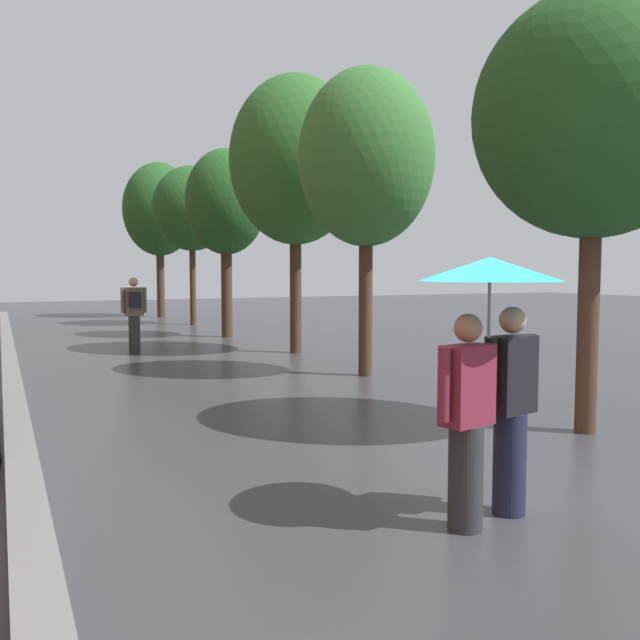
{
  "coord_description": "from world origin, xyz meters",
  "views": [
    {
      "loc": [
        -3.35,
        -4.34,
        1.93
      ],
      "look_at": [
        -0.0,
        2.65,
        1.35
      ],
      "focal_mm": 37.73,
      "sensor_mm": 36.0,
      "label": 1
    }
  ],
  "objects_px": {
    "street_tree_1": "(366,159)",
    "street_tree_0": "(594,116)",
    "couple_under_umbrella": "(490,349)",
    "street_tree_3": "(226,203)",
    "street_tree_4": "(192,209)",
    "street_tree_2": "(295,161)",
    "street_tree_5": "(159,210)",
    "pedestrian_walking_midground": "(134,313)"
  },
  "relations": [
    {
      "from": "street_tree_1",
      "to": "street_tree_0",
      "type": "bearing_deg",
      "value": -87.12
    },
    {
      "from": "street_tree_0",
      "to": "couple_under_umbrella",
      "type": "height_order",
      "value": "street_tree_0"
    },
    {
      "from": "street_tree_3",
      "to": "street_tree_4",
      "type": "xyz_separation_m",
      "value": [
        0.25,
        4.66,
        0.23
      ]
    },
    {
      "from": "street_tree_2",
      "to": "street_tree_4",
      "type": "bearing_deg",
      "value": 90.39
    },
    {
      "from": "street_tree_3",
      "to": "street_tree_4",
      "type": "bearing_deg",
      "value": 86.99
    },
    {
      "from": "street_tree_2",
      "to": "street_tree_4",
      "type": "xyz_separation_m",
      "value": [
        -0.06,
        8.94,
        -0.36
      ]
    },
    {
      "from": "couple_under_umbrella",
      "to": "street_tree_4",
      "type": "bearing_deg",
      "value": 81.65
    },
    {
      "from": "street_tree_1",
      "to": "street_tree_5",
      "type": "relative_size",
      "value": 0.88
    },
    {
      "from": "street_tree_1",
      "to": "street_tree_4",
      "type": "height_order",
      "value": "street_tree_4"
    },
    {
      "from": "street_tree_0",
      "to": "street_tree_1",
      "type": "relative_size",
      "value": 0.93
    },
    {
      "from": "street_tree_2",
      "to": "street_tree_5",
      "type": "xyz_separation_m",
      "value": [
        -0.22,
        13.4,
        -0.04
      ]
    },
    {
      "from": "street_tree_3",
      "to": "pedestrian_walking_midground",
      "type": "height_order",
      "value": "street_tree_3"
    },
    {
      "from": "street_tree_5",
      "to": "pedestrian_walking_midground",
      "type": "height_order",
      "value": "street_tree_5"
    },
    {
      "from": "street_tree_0",
      "to": "couple_under_umbrella",
      "type": "bearing_deg",
      "value": -149.04
    },
    {
      "from": "street_tree_0",
      "to": "street_tree_2",
      "type": "xyz_separation_m",
      "value": [
        -0.02,
        8.58,
        0.72
      ]
    },
    {
      "from": "street_tree_3",
      "to": "street_tree_0",
      "type": "bearing_deg",
      "value": -88.53
    },
    {
      "from": "street_tree_4",
      "to": "couple_under_umbrella",
      "type": "distance_m",
      "value": 19.66
    },
    {
      "from": "street_tree_1",
      "to": "street_tree_2",
      "type": "height_order",
      "value": "street_tree_2"
    },
    {
      "from": "pedestrian_walking_midground",
      "to": "street_tree_2",
      "type": "bearing_deg",
      "value": -23.68
    },
    {
      "from": "street_tree_1",
      "to": "street_tree_3",
      "type": "height_order",
      "value": "street_tree_1"
    },
    {
      "from": "street_tree_2",
      "to": "pedestrian_walking_midground",
      "type": "distance_m",
      "value": 5.11
    },
    {
      "from": "street_tree_0",
      "to": "street_tree_1",
      "type": "height_order",
      "value": "street_tree_1"
    },
    {
      "from": "street_tree_3",
      "to": "street_tree_5",
      "type": "bearing_deg",
      "value": 89.47
    },
    {
      "from": "street_tree_3",
      "to": "pedestrian_walking_midground",
      "type": "xyz_separation_m",
      "value": [
        -3.11,
        -2.78,
        -2.9
      ]
    },
    {
      "from": "couple_under_umbrella",
      "to": "pedestrian_walking_midground",
      "type": "bearing_deg",
      "value": 92.58
    },
    {
      "from": "street_tree_3",
      "to": "street_tree_5",
      "type": "height_order",
      "value": "street_tree_5"
    },
    {
      "from": "couple_under_umbrella",
      "to": "street_tree_5",
      "type": "bearing_deg",
      "value": 83.59
    },
    {
      "from": "couple_under_umbrella",
      "to": "pedestrian_walking_midground",
      "type": "distance_m",
      "value": 11.85
    },
    {
      "from": "street_tree_2",
      "to": "street_tree_4",
      "type": "relative_size",
      "value": 1.15
    },
    {
      "from": "street_tree_1",
      "to": "street_tree_4",
      "type": "xyz_separation_m",
      "value": [
        0.16,
        12.63,
        0.15
      ]
    },
    {
      "from": "street_tree_0",
      "to": "street_tree_2",
      "type": "height_order",
      "value": "street_tree_2"
    },
    {
      "from": "street_tree_3",
      "to": "street_tree_1",
      "type": "bearing_deg",
      "value": -89.39
    },
    {
      "from": "street_tree_2",
      "to": "street_tree_3",
      "type": "bearing_deg",
      "value": 94.1
    },
    {
      "from": "street_tree_0",
      "to": "street_tree_5",
      "type": "distance_m",
      "value": 22.0
    },
    {
      "from": "street_tree_2",
      "to": "street_tree_5",
      "type": "bearing_deg",
      "value": 90.95
    },
    {
      "from": "street_tree_1",
      "to": "couple_under_umbrella",
      "type": "bearing_deg",
      "value": -111.89
    },
    {
      "from": "street_tree_1",
      "to": "couple_under_umbrella",
      "type": "height_order",
      "value": "street_tree_1"
    },
    {
      "from": "street_tree_1",
      "to": "street_tree_2",
      "type": "xyz_separation_m",
      "value": [
        0.22,
        3.69,
        0.51
      ]
    },
    {
      "from": "street_tree_0",
      "to": "couple_under_umbrella",
      "type": "relative_size",
      "value": 2.54
    },
    {
      "from": "street_tree_4",
      "to": "couple_under_umbrella",
      "type": "bearing_deg",
      "value": -98.35
    },
    {
      "from": "street_tree_3",
      "to": "couple_under_umbrella",
      "type": "relative_size",
      "value": 2.65
    },
    {
      "from": "street_tree_3",
      "to": "pedestrian_walking_midground",
      "type": "distance_m",
      "value": 5.08
    }
  ]
}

